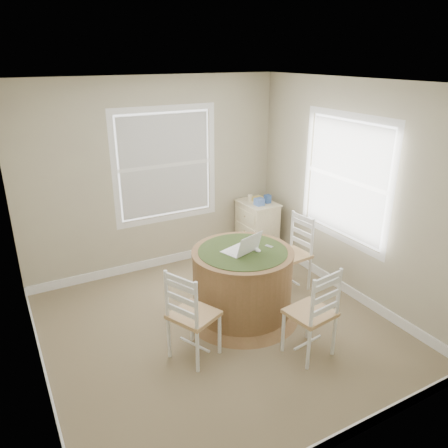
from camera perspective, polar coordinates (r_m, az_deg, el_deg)
room at (r=4.56m, az=0.11°, el=1.60°), size 3.64×3.64×2.64m
round_table at (r=4.98m, az=2.39°, el=-7.41°), size 1.32×1.32×0.82m
chair_left at (r=4.34m, az=-3.97°, el=-11.70°), size 0.54×0.55×0.95m
chair_near at (r=4.45m, az=11.20°, el=-11.25°), size 0.47×0.45×0.95m
chair_right at (r=5.59m, az=8.70°, el=-3.92°), size 0.44×0.45×0.95m
laptop at (r=4.78m, az=2.32°, el=-3.27°), size 0.43×0.41×0.25m
mouse at (r=4.82m, az=4.35°, el=-3.41°), size 0.10×0.12×0.04m
phone at (r=4.94m, az=5.89°, el=-2.95°), size 0.07×0.10×0.02m
keys at (r=4.99m, az=3.58°, el=-2.57°), size 0.07×0.07×0.02m
corner_chest at (r=6.55m, az=4.32°, el=-0.50°), size 0.47×0.62×0.81m
tissue_box at (r=6.27m, az=4.64°, el=2.89°), size 0.12×0.12×0.10m
box_yellow at (r=6.47m, az=4.37°, el=3.30°), size 0.15×0.10×0.06m
box_blue at (r=6.38m, az=5.77°, el=3.27°), size 0.08×0.08×0.12m
cup_cream at (r=6.46m, az=3.39°, el=3.45°), size 0.07×0.07×0.09m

